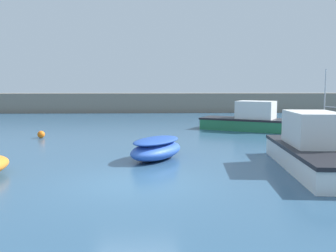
{
  "coord_description": "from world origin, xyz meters",
  "views": [
    {
      "loc": [
        0.5,
        -10.59,
        2.81
      ],
      "look_at": [
        1.33,
        9.48,
        0.63
      ],
      "focal_mm": 40.0,
      "sensor_mm": 36.0,
      "label": 1
    }
  ],
  "objects_px": {
    "sailboat_short_mast": "(324,120)",
    "mooring_buoy_orange": "(41,134)",
    "cabin_cruiser_white": "(251,120)",
    "rowboat_with_red_cover": "(156,148)",
    "motorboat_grey_hull": "(315,149)"
  },
  "relations": [
    {
      "from": "sailboat_short_mast",
      "to": "mooring_buoy_orange",
      "type": "distance_m",
      "value": 19.39
    },
    {
      "from": "cabin_cruiser_white",
      "to": "rowboat_with_red_cover",
      "type": "bearing_deg",
      "value": 85.93
    },
    {
      "from": "sailboat_short_mast",
      "to": "mooring_buoy_orange",
      "type": "xyz_separation_m",
      "value": [
        -18.36,
        -6.24,
        -0.16
      ]
    },
    {
      "from": "sailboat_short_mast",
      "to": "motorboat_grey_hull",
      "type": "bearing_deg",
      "value": 133.83
    },
    {
      "from": "mooring_buoy_orange",
      "to": "cabin_cruiser_white",
      "type": "bearing_deg",
      "value": 14.02
    },
    {
      "from": "cabin_cruiser_white",
      "to": "mooring_buoy_orange",
      "type": "relative_size",
      "value": 15.95
    },
    {
      "from": "rowboat_with_red_cover",
      "to": "cabin_cruiser_white",
      "type": "bearing_deg",
      "value": -3.74
    },
    {
      "from": "cabin_cruiser_white",
      "to": "rowboat_with_red_cover",
      "type": "distance_m",
      "value": 10.95
    },
    {
      "from": "rowboat_with_red_cover",
      "to": "motorboat_grey_hull",
      "type": "bearing_deg",
      "value": -79.41
    },
    {
      "from": "cabin_cruiser_white",
      "to": "mooring_buoy_orange",
      "type": "bearing_deg",
      "value": 43.57
    },
    {
      "from": "sailboat_short_mast",
      "to": "rowboat_with_red_cover",
      "type": "bearing_deg",
      "value": 114.91
    },
    {
      "from": "rowboat_with_red_cover",
      "to": "sailboat_short_mast",
      "type": "relative_size",
      "value": 0.53
    },
    {
      "from": "rowboat_with_red_cover",
      "to": "motorboat_grey_hull",
      "type": "distance_m",
      "value": 5.67
    },
    {
      "from": "rowboat_with_red_cover",
      "to": "mooring_buoy_orange",
      "type": "distance_m",
      "value": 8.63
    },
    {
      "from": "cabin_cruiser_white",
      "to": "sailboat_short_mast",
      "type": "bearing_deg",
      "value": -123.07
    }
  ]
}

